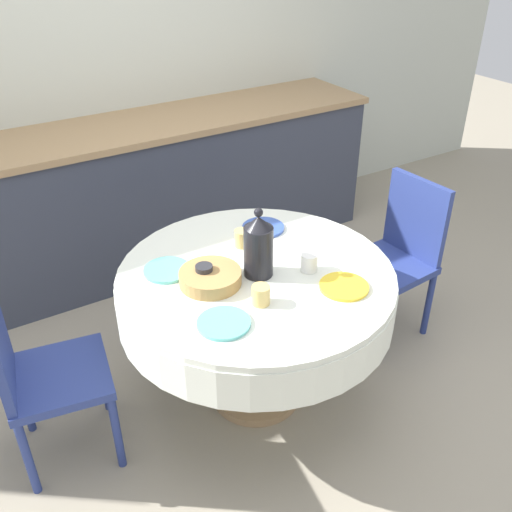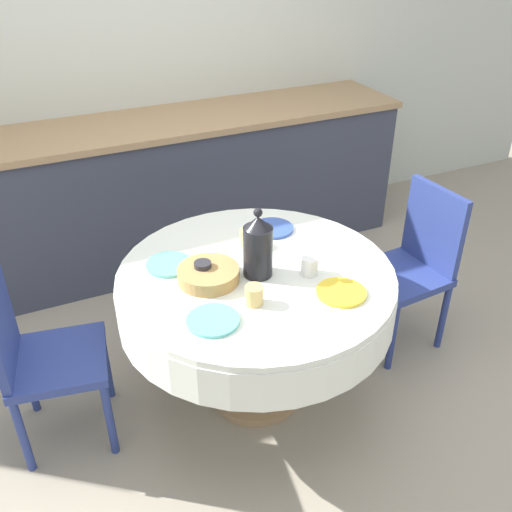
# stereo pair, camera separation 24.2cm
# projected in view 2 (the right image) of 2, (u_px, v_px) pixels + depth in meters

# --- Properties ---
(ground_plane) EXTENTS (12.00, 12.00, 0.00)m
(ground_plane) POSITION_uv_depth(u_px,v_px,m) (256.00, 393.00, 2.84)
(ground_plane) COLOR #9E937F
(wall_back) EXTENTS (7.00, 0.05, 2.60)m
(wall_back) POSITION_uv_depth(u_px,v_px,m) (134.00, 51.00, 3.55)
(wall_back) COLOR beige
(wall_back) RESTS_ON ground_plane
(kitchen_counter) EXTENTS (3.24, 0.64, 0.95)m
(kitchen_counter) POSITION_uv_depth(u_px,v_px,m) (161.00, 192.00, 3.73)
(kitchen_counter) COLOR #383D4C
(kitchen_counter) RESTS_ON ground_plane
(dining_table) EXTENTS (1.22, 1.22, 0.73)m
(dining_table) POSITION_uv_depth(u_px,v_px,m) (256.00, 295.00, 2.53)
(dining_table) COLOR tan
(dining_table) RESTS_ON ground_plane
(chair_left) EXTENTS (0.43, 0.43, 0.88)m
(chair_left) POSITION_uv_depth(u_px,v_px,m) (414.00, 261.00, 2.98)
(chair_left) COLOR navy
(chair_left) RESTS_ON ground_plane
(chair_right) EXTENTS (0.46, 0.46, 0.88)m
(chair_right) POSITION_uv_depth(u_px,v_px,m) (37.00, 351.00, 2.38)
(chair_right) COLOR navy
(chair_right) RESTS_ON ground_plane
(plate_near_left) EXTENTS (0.21, 0.21, 0.01)m
(plate_near_left) POSITION_uv_depth(u_px,v_px,m) (213.00, 320.00, 2.16)
(plate_near_left) COLOR #60BCB7
(plate_near_left) RESTS_ON dining_table
(cup_near_left) EXTENTS (0.07, 0.07, 0.08)m
(cup_near_left) POSITION_uv_depth(u_px,v_px,m) (254.00, 295.00, 2.25)
(cup_near_left) COLOR #DBB766
(cup_near_left) RESTS_ON dining_table
(plate_near_right) EXTENTS (0.21, 0.21, 0.01)m
(plate_near_right) POSITION_uv_depth(u_px,v_px,m) (341.00, 292.00, 2.32)
(plate_near_right) COLOR yellow
(plate_near_right) RESTS_ON dining_table
(cup_near_right) EXTENTS (0.07, 0.07, 0.08)m
(cup_near_right) POSITION_uv_depth(u_px,v_px,m) (310.00, 266.00, 2.43)
(cup_near_right) COLOR white
(cup_near_right) RESTS_ON dining_table
(plate_far_left) EXTENTS (0.21, 0.21, 0.01)m
(plate_far_left) POSITION_uv_depth(u_px,v_px,m) (169.00, 264.00, 2.50)
(plate_far_left) COLOR #60BCB7
(plate_far_left) RESTS_ON dining_table
(cup_far_left) EXTENTS (0.07, 0.07, 0.08)m
(cup_far_left) POSITION_uv_depth(u_px,v_px,m) (203.00, 270.00, 2.40)
(cup_far_left) COLOR #28282D
(cup_far_left) RESTS_ON dining_table
(plate_far_right) EXTENTS (0.21, 0.21, 0.01)m
(plate_far_right) POSITION_uv_depth(u_px,v_px,m) (272.00, 228.00, 2.78)
(plate_far_right) COLOR #3856AD
(plate_far_right) RESTS_ON dining_table
(cup_far_right) EXTENTS (0.07, 0.07, 0.08)m
(cup_far_right) POSITION_uv_depth(u_px,v_px,m) (248.00, 238.00, 2.63)
(cup_far_right) COLOR #DBB766
(cup_far_right) RESTS_ON dining_table
(coffee_carafe) EXTENTS (0.13, 0.13, 0.31)m
(coffee_carafe) POSITION_uv_depth(u_px,v_px,m) (257.00, 247.00, 2.38)
(coffee_carafe) COLOR black
(coffee_carafe) RESTS_ON dining_table
(bread_basket) EXTENTS (0.26, 0.26, 0.06)m
(bread_basket) POSITION_uv_depth(u_px,v_px,m) (209.00, 274.00, 2.39)
(bread_basket) COLOR #AD844C
(bread_basket) RESTS_ON dining_table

